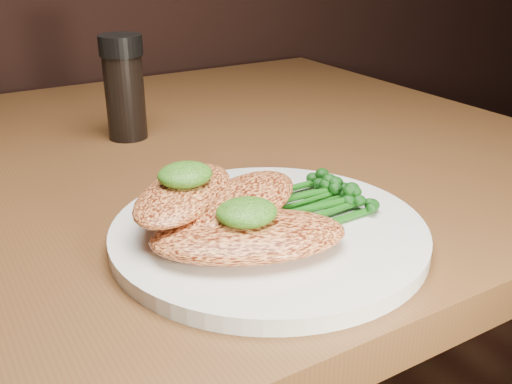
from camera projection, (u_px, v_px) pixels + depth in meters
plate at (269, 232)px, 0.50m from camera, size 0.27×0.27×0.01m
chicken_front at (249, 236)px, 0.46m from camera, size 0.17×0.13×0.02m
chicken_mid at (243, 200)px, 0.50m from camera, size 0.15×0.13×0.02m
chicken_back at (184, 193)px, 0.49m from camera, size 0.14×0.14×0.02m
pesto_front at (247, 212)px, 0.45m from camera, size 0.05×0.05×0.02m
pesto_back at (185, 175)px, 0.49m from camera, size 0.06×0.05×0.02m
broccolini_bundle at (300, 202)px, 0.52m from camera, size 0.15×0.13×0.02m
pepper_grinder at (124, 88)px, 0.73m from camera, size 0.06×0.06×0.13m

